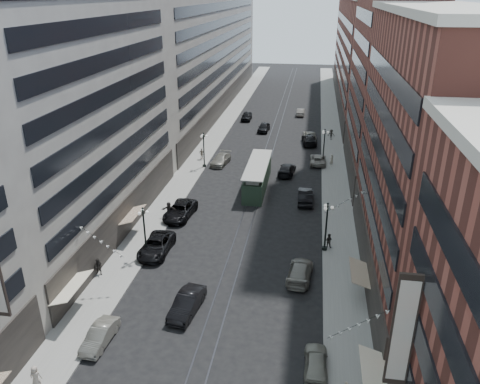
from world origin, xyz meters
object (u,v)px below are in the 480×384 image
Objects in this scene: car_5 at (187,303)px; car_11 at (318,160)px; car_7 at (180,210)px; pedestrian_9 at (331,135)px; car_10 at (305,196)px; pedestrian_6 at (202,154)px; car_1 at (100,336)px; car_13 at (264,127)px; lamppost_sw_far at (145,230)px; car_2 at (156,246)px; car_9 at (247,116)px; pedestrian_8 at (331,160)px; car_4 at (316,362)px; car_12 at (309,139)px; pedestrian_7 at (329,240)px; lamppost_sw_mid at (204,149)px; car_extra_2 at (300,271)px; streetcar at (257,177)px; pedestrian_1 at (35,376)px; lamppost_se_far at (326,225)px; pedestrian_2 at (99,267)px; car_extra_1 at (309,135)px; pedestrian_5 at (169,209)px; car_extra_0 at (287,169)px; car_8 at (221,159)px; lamppost_se_mid at (324,145)px; car_14 at (301,112)px.

car_11 is at bearing 82.29° from car_5.
pedestrian_9 is (18.99, 35.20, 0.25)m from car_7.
pedestrian_6 reaches higher than car_10.
car_13 is at bearing 87.22° from car_1.
lamppost_sw_far is 2.55m from car_2.
pedestrian_8 is at bearing -57.22° from car_9.
car_11 is at bearing -97.77° from car_10.
pedestrian_6 reaches higher than car_4.
car_12 is 37.30m from pedestrian_7.
lamppost_sw_mid is 2.89× the size of pedestrian_9.
car_11 is 0.99× the size of car_extra_2.
pedestrian_9 is (19.96, 17.75, -1.99)m from lamppost_sw_mid.
streetcar is 8.04× the size of pedestrian_7.
car_10 is (-1.60, 29.71, 0.16)m from car_4.
pedestrian_6 is (-1.17, 30.44, -2.02)m from lamppost_sw_far.
pedestrian_1 is at bearing 60.99° from car_10.
lamppost_se_far is at bearing 99.33° from car_10.
car_1 is at bearing 105.15° from pedestrian_6.
pedestrian_2 is at bearing -95.76° from car_9.
car_7 is 1.18× the size of car_extra_1.
car_11 is 26.81m from pedestrian_7.
pedestrian_5 reaches higher than car_extra_2.
car_5 is 0.99× the size of car_extra_1.
car_extra_0 is (12.18, 25.21, -0.05)m from car_2.
pedestrian_7 is (18.80, -22.38, -2.15)m from lamppost_sw_mid.
car_4 is 0.85× the size of car_9.
car_extra_1 is (13.60, -11.94, -0.13)m from car_9.
car_10 is at bearing -61.90° from pedestrian_7.
pedestrian_1 is at bearing -114.15° from car_1.
car_extra_2 is (6.80, -21.88, -0.85)m from streetcar.
streetcar is 11.15m from car_8.
car_2 is at bearing -113.46° from streetcar.
car_extra_2 is (0.00, -17.92, -0.10)m from car_10.
lamppost_se_far and lamppost_se_mid have the same top height.
lamppost_sw_mid reaches higher than car_11.
pedestrian_2 reaches higher than car_14.
streetcar reaches higher than pedestrian_7.
car_2 is (0.00, 14.05, 0.12)m from car_1.
lamppost_sw_far reaches higher than car_2.
car_13 is at bearing -60.45° from pedestrian_7.
car_1 is 43.65m from pedestrian_6.
pedestrian_5 is 29.29m from pedestrian_8.
pedestrian_6 is at bearing -37.28° from pedestrian_8.
car_1 is 0.71× the size of car_7.
pedestrian_2 is 0.33× the size of car_11.
pedestrian_8 is at bearing 38.13° from pedestrian_5.
car_extra_0 is at bearing 62.74° from pedestrian_2.
lamppost_se_far is 27.52m from car_11.
pedestrian_2 reaches higher than pedestrian_1.
pedestrian_8 reaches higher than car_5.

